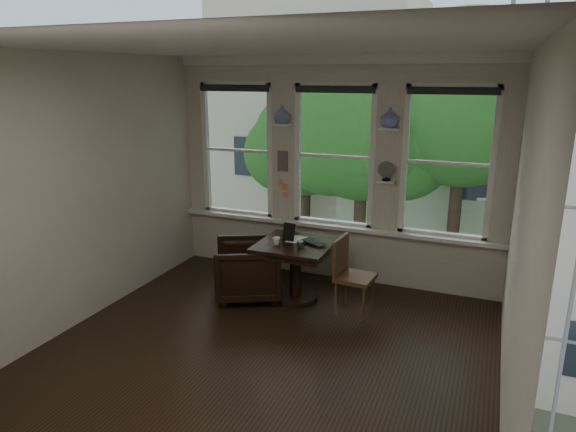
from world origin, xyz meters
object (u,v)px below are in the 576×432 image
at_px(armchair_left, 247,270).
at_px(side_chair_right, 355,277).
at_px(laptop, 311,243).
at_px(mug, 276,241).
at_px(table, 295,271).

bearing_deg(armchair_left, side_chair_right, 66.35).
relative_size(side_chair_right, laptop, 2.59).
relative_size(armchair_left, mug, 8.45).
bearing_deg(table, side_chair_right, -7.11).
bearing_deg(laptop, mug, -126.65).
distance_m(laptop, mug, 0.42).
distance_m(table, armchair_left, 0.61).
relative_size(table, side_chair_right, 0.98).
relative_size(armchair_left, side_chair_right, 0.88).
bearing_deg(mug, armchair_left, -176.46).
relative_size(table, laptop, 2.53).
height_order(armchair_left, mug, mug).
xyz_separation_m(table, mug, (-0.20, -0.14, 0.42)).
bearing_deg(mug, table, 36.37).
bearing_deg(armchair_left, laptop, 76.38).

